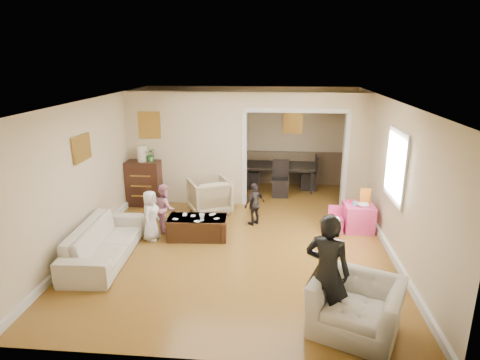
# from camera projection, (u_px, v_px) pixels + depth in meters

# --- Properties ---
(floor) EXTENTS (7.00, 7.00, 0.00)m
(floor) POSITION_uv_depth(u_px,v_px,m) (239.00, 234.00, 8.03)
(floor) COLOR #A17029
(floor) RESTS_ON ground
(partition_left) EXTENTS (2.75, 0.18, 2.60)m
(partition_left) POSITION_uv_depth(u_px,v_px,m) (187.00, 148.00, 9.49)
(partition_left) COLOR beige
(partition_left) RESTS_ON ground
(partition_right) EXTENTS (0.55, 0.18, 2.60)m
(partition_right) POSITION_uv_depth(u_px,v_px,m) (356.00, 152.00, 9.16)
(partition_right) COLOR beige
(partition_right) RESTS_ON ground
(partition_header) EXTENTS (2.22, 0.18, 0.35)m
(partition_header) POSITION_uv_depth(u_px,v_px,m) (297.00, 100.00, 8.95)
(partition_header) COLOR beige
(partition_header) RESTS_ON partition_right
(window_pane) EXTENTS (0.03, 0.95, 1.10)m
(window_pane) POSITION_uv_depth(u_px,v_px,m) (397.00, 166.00, 6.97)
(window_pane) COLOR white
(window_pane) RESTS_ON ground
(framed_art_partition) EXTENTS (0.45, 0.03, 0.55)m
(framed_art_partition) POSITION_uv_depth(u_px,v_px,m) (149.00, 125.00, 9.30)
(framed_art_partition) COLOR brown
(framed_art_partition) RESTS_ON partition_left
(framed_art_sofa_wall) EXTENTS (0.03, 0.55, 0.40)m
(framed_art_sofa_wall) POSITION_uv_depth(u_px,v_px,m) (82.00, 148.00, 7.17)
(framed_art_sofa_wall) COLOR brown
(framed_art_alcove) EXTENTS (0.45, 0.03, 0.55)m
(framed_art_alcove) POSITION_uv_depth(u_px,v_px,m) (293.00, 122.00, 10.73)
(framed_art_alcove) COLOR brown
(sofa) EXTENTS (0.92, 2.15, 0.62)m
(sofa) POSITION_uv_depth(u_px,v_px,m) (104.00, 242.00, 6.98)
(sofa) COLOR beige
(sofa) RESTS_ON ground
(armchair_back) EXTENTS (1.12, 1.13, 0.77)m
(armchair_back) POSITION_uv_depth(u_px,v_px,m) (210.00, 196.00, 9.05)
(armchair_back) COLOR tan
(armchair_back) RESTS_ON ground
(armchair_front) EXTENTS (1.35, 1.28, 0.69)m
(armchair_front) POSITION_uv_depth(u_px,v_px,m) (356.00, 307.00, 5.11)
(armchair_front) COLOR beige
(armchair_front) RESTS_ON ground
(dresser) EXTENTS (0.76, 0.43, 1.05)m
(dresser) POSITION_uv_depth(u_px,v_px,m) (144.00, 183.00, 9.50)
(dresser) COLOR #32180F
(dresser) RESTS_ON ground
(table_lamp) EXTENTS (0.22, 0.22, 0.36)m
(table_lamp) POSITION_uv_depth(u_px,v_px,m) (142.00, 154.00, 9.30)
(table_lamp) COLOR beige
(table_lamp) RESTS_ON dresser
(potted_plant) EXTENTS (0.29, 0.25, 0.32)m
(potted_plant) POSITION_uv_depth(u_px,v_px,m) (151.00, 155.00, 9.29)
(potted_plant) COLOR #386E31
(potted_plant) RESTS_ON dresser
(coffee_table) EXTENTS (1.15, 0.64, 0.42)m
(coffee_table) POSITION_uv_depth(u_px,v_px,m) (197.00, 228.00, 7.82)
(coffee_table) COLOR #3A2012
(coffee_table) RESTS_ON ground
(coffee_cup) EXTENTS (0.11, 0.11, 0.10)m
(coffee_cup) POSITION_uv_depth(u_px,v_px,m) (202.00, 216.00, 7.69)
(coffee_cup) COLOR silver
(coffee_cup) RESTS_ON coffee_table
(play_table) EXTENTS (0.59, 0.59, 0.54)m
(play_table) POSITION_uv_depth(u_px,v_px,m) (358.00, 217.00, 8.15)
(play_table) COLOR #DE3A81
(play_table) RESTS_ON ground
(cereal_box) EXTENTS (0.20, 0.08, 0.30)m
(cereal_box) POSITION_uv_depth(u_px,v_px,m) (365.00, 196.00, 8.12)
(cereal_box) COLOR yellow
(cereal_box) RESTS_ON play_table
(cyan_cup) EXTENTS (0.08, 0.08, 0.08)m
(cyan_cup) POSITION_uv_depth(u_px,v_px,m) (355.00, 203.00, 8.02)
(cyan_cup) COLOR #2AD3CE
(cyan_cup) RESTS_ON play_table
(toy_block) EXTENTS (0.10, 0.09, 0.05)m
(toy_block) POSITION_uv_depth(u_px,v_px,m) (352.00, 201.00, 8.19)
(toy_block) COLOR red
(toy_block) RESTS_ON play_table
(play_bowl) EXTENTS (0.24, 0.24, 0.06)m
(play_bowl) POSITION_uv_depth(u_px,v_px,m) (363.00, 205.00, 7.95)
(play_bowl) COLOR white
(play_bowl) RESTS_ON play_table
(dining_table) EXTENTS (1.89, 1.14, 0.64)m
(dining_table) POSITION_uv_depth(u_px,v_px,m) (280.00, 176.00, 10.77)
(dining_table) COLOR black
(dining_table) RESTS_ON ground
(adult_person) EXTENTS (0.66, 0.54, 1.55)m
(adult_person) POSITION_uv_depth(u_px,v_px,m) (327.00, 272.00, 5.08)
(adult_person) COLOR black
(adult_person) RESTS_ON ground
(child_kneel_a) EXTENTS (0.35, 0.50, 0.97)m
(child_kneel_a) POSITION_uv_depth(u_px,v_px,m) (151.00, 216.00, 7.67)
(child_kneel_a) COLOR white
(child_kneel_a) RESTS_ON ground
(child_kneel_b) EXTENTS (0.53, 0.58, 0.96)m
(child_kneel_b) POSITION_uv_depth(u_px,v_px,m) (165.00, 208.00, 8.09)
(child_kneel_b) COLOR pink
(child_kneel_b) RESTS_ON ground
(child_toddler) EXTENTS (0.52, 0.52, 0.89)m
(child_toddler) POSITION_uv_depth(u_px,v_px,m) (255.00, 204.00, 8.38)
(child_toddler) COLOR black
(child_toddler) RESTS_ON ground
(craft_papers) EXTENTS (0.89, 0.52, 0.00)m
(craft_papers) POSITION_uv_depth(u_px,v_px,m) (197.00, 217.00, 7.78)
(craft_papers) COLOR white
(craft_papers) RESTS_ON coffee_table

